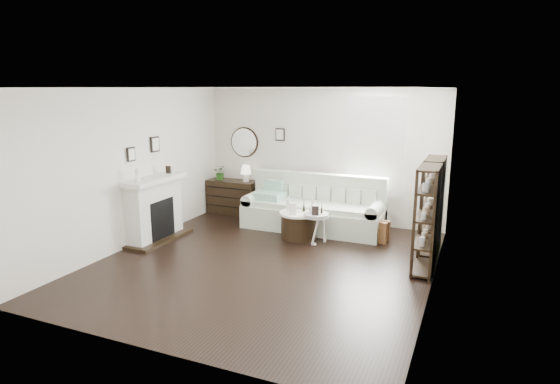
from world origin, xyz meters
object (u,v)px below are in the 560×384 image
at_px(drum_table, 299,225).
at_px(pedestal_table, 316,216).
at_px(dresser, 233,197).
at_px(sofa, 314,211).

height_order(drum_table, pedestal_table, pedestal_table).
height_order(dresser, pedestal_table, dresser).
height_order(dresser, drum_table, dresser).
height_order(sofa, dresser, sofa).
distance_m(drum_table, pedestal_table, 0.48).
xyz_separation_m(sofa, pedestal_table, (0.33, -0.83, 0.15)).
bearing_deg(sofa, drum_table, -94.76).
bearing_deg(sofa, dresser, 169.08).
distance_m(dresser, pedestal_table, 2.63).
height_order(sofa, pedestal_table, sofa).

